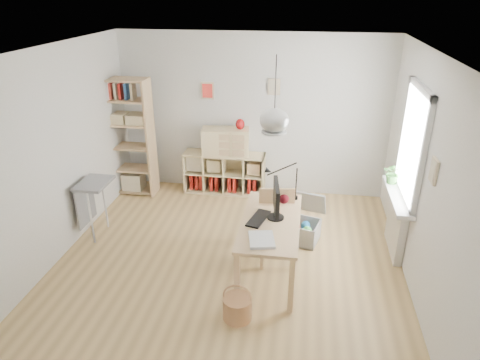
# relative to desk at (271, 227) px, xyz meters

# --- Properties ---
(ground) EXTENTS (4.50, 4.50, 0.00)m
(ground) POSITION_rel_desk_xyz_m (-0.55, 0.15, -0.66)
(ground) COLOR tan
(ground) RESTS_ON ground
(room_shell) EXTENTS (4.50, 4.50, 4.50)m
(room_shell) POSITION_rel_desk_xyz_m (-0.00, 0.00, 1.34)
(room_shell) COLOR white
(room_shell) RESTS_ON ground
(window_unit) EXTENTS (0.07, 1.16, 1.46)m
(window_unit) POSITION_rel_desk_xyz_m (1.68, 0.75, 0.89)
(window_unit) COLOR white
(window_unit) RESTS_ON ground
(radiator) EXTENTS (0.10, 0.80, 0.80)m
(radiator) POSITION_rel_desk_xyz_m (1.64, 0.75, -0.26)
(radiator) COLOR silver
(radiator) RESTS_ON ground
(windowsill) EXTENTS (0.22, 1.20, 0.06)m
(windowsill) POSITION_rel_desk_xyz_m (1.59, 0.75, 0.17)
(windowsill) COLOR white
(windowsill) RESTS_ON radiator
(desk) EXTENTS (0.70, 1.50, 0.75)m
(desk) POSITION_rel_desk_xyz_m (0.00, 0.00, 0.00)
(desk) COLOR tan
(desk) RESTS_ON ground
(cube_shelf) EXTENTS (1.40, 0.38, 0.72)m
(cube_shelf) POSITION_rel_desk_xyz_m (-1.02, 2.23, -0.36)
(cube_shelf) COLOR beige
(cube_shelf) RESTS_ON ground
(tall_bookshelf) EXTENTS (0.80, 0.38, 2.00)m
(tall_bookshelf) POSITION_rel_desk_xyz_m (-2.59, 1.95, 0.43)
(tall_bookshelf) COLOR tan
(tall_bookshelf) RESTS_ON ground
(side_table) EXTENTS (0.40, 0.55, 0.85)m
(side_table) POSITION_rel_desk_xyz_m (-2.59, 0.50, 0.01)
(side_table) COLOR gray
(side_table) RESTS_ON ground
(chair) EXTENTS (0.53, 0.53, 0.95)m
(chair) POSITION_rel_desk_xyz_m (0.06, 0.32, -0.11)
(chair) COLOR gray
(chair) RESTS_ON ground
(wicker_basket) EXTENTS (0.32, 0.32, 0.44)m
(wicker_basket) POSITION_rel_desk_xyz_m (-0.27, -0.89, -0.51)
(wicker_basket) COLOR #AD794E
(wicker_basket) RESTS_ON ground
(storage_chest) EXTENTS (0.74, 0.80, 0.63)m
(storage_chest) POSITION_rel_desk_xyz_m (0.34, 0.87, -0.45)
(storage_chest) COLOR silver
(storage_chest) RESTS_ON ground
(monitor) EXTENTS (0.21, 0.52, 0.46)m
(monitor) POSITION_rel_desk_xyz_m (0.05, 0.06, 0.35)
(monitor) COLOR black
(monitor) RESTS_ON desk
(keyboard) EXTENTS (0.27, 0.47, 0.02)m
(keyboard) POSITION_rel_desk_xyz_m (-0.15, -0.00, 0.10)
(keyboard) COLOR black
(keyboard) RESTS_ON desk
(task_lamp) EXTENTS (0.45, 0.16, 0.47)m
(task_lamp) POSITION_rel_desk_xyz_m (0.05, 0.55, 0.42)
(task_lamp) COLOR black
(task_lamp) RESTS_ON desk
(yarn_ball) EXTENTS (0.14, 0.14, 0.14)m
(yarn_ball) POSITION_rel_desk_xyz_m (0.13, 0.47, 0.16)
(yarn_ball) COLOR #440911
(yarn_ball) RESTS_ON desk
(paper_tray) EXTENTS (0.34, 0.39, 0.03)m
(paper_tray) POSITION_rel_desk_xyz_m (-0.06, -0.48, 0.11)
(paper_tray) COLOR white
(paper_tray) RESTS_ON desk
(drawer_chest) EXTENTS (0.82, 0.45, 0.45)m
(drawer_chest) POSITION_rel_desk_xyz_m (-0.97, 2.19, 0.29)
(drawer_chest) COLOR beige
(drawer_chest) RESTS_ON cube_shelf
(red_vase) EXTENTS (0.15, 0.15, 0.18)m
(red_vase) POSITION_rel_desk_xyz_m (-0.72, 2.19, 0.60)
(red_vase) COLOR maroon
(red_vase) RESTS_ON drawer_chest
(potted_plant) EXTENTS (0.31, 0.28, 0.30)m
(potted_plant) POSITION_rel_desk_xyz_m (1.57, 1.09, 0.35)
(potted_plant) COLOR #2E6325
(potted_plant) RESTS_ON windowsill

